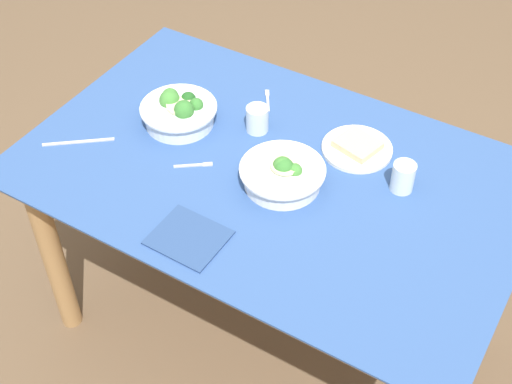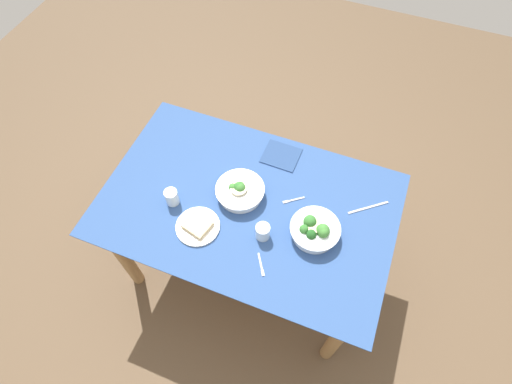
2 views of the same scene
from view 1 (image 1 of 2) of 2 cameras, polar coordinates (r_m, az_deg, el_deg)
name	(u,v)px [view 1 (image 1 of 2)]	position (r m, az deg, el deg)	size (l,w,h in m)	color
ground_plane	(269,322)	(2.60, 1.02, -10.37)	(6.00, 6.00, 0.00)	brown
dining_table	(271,198)	(2.11, 1.23, -0.52)	(1.43, 0.92, 0.75)	#2D4C84
broccoli_bowl_far	(179,112)	(2.18, -6.18, 6.40)	(0.23, 0.23, 0.10)	white
broccoli_bowl_near	(283,175)	(1.97, 2.16, 1.41)	(0.24, 0.24, 0.09)	white
bread_side_plate	(357,147)	(2.11, 8.10, 3.56)	(0.21, 0.21, 0.03)	silver
water_glass_center	(403,177)	(1.99, 11.70, 1.19)	(0.06, 0.06, 0.09)	silver
water_glass_side	(257,119)	(2.14, 0.10, 5.87)	(0.07, 0.07, 0.08)	silver
fork_by_far_bowl	(268,100)	(2.28, 0.94, 7.41)	(0.07, 0.10, 0.00)	#B7B7BC
fork_by_near_bowl	(195,165)	(2.05, -4.90, 2.15)	(0.10, 0.08, 0.00)	#B7B7BC
table_knife_left	(78,142)	(2.18, -14.03, 3.91)	(0.21, 0.01, 0.00)	#B7B7BC
napkin_folded_upper	(189,238)	(1.86, -5.42, -3.65)	(0.19, 0.16, 0.01)	navy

